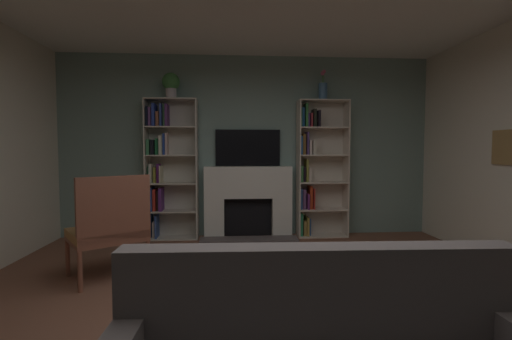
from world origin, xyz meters
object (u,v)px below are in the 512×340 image
at_px(bookshelf_left, 166,166).
at_px(bookshelf_right, 315,169).
at_px(vase_with_flowers, 323,90).
at_px(coffee_table, 299,311).
at_px(potted_plant, 171,84).
at_px(armchair, 110,227).
at_px(tv, 248,148).
at_px(fireplace, 248,200).

bearing_deg(bookshelf_left, bookshelf_right, -0.00).
xyz_separation_m(bookshelf_left, vase_with_flowers, (2.34, -0.04, 1.13)).
xyz_separation_m(bookshelf_right, coffee_table, (-0.88, -3.28, -0.70)).
relative_size(bookshelf_left, potted_plant, 5.48).
distance_m(bookshelf_right, coffee_table, 3.47).
bearing_deg(vase_with_flowers, bookshelf_right, 158.60).
bearing_deg(potted_plant, coffee_table, -68.69).
relative_size(armchair, coffee_table, 1.07).
xyz_separation_m(potted_plant, coffee_table, (1.27, -3.25, -1.95)).
bearing_deg(coffee_table, tv, 92.46).
distance_m(tv, vase_with_flowers, 1.42).
xyz_separation_m(fireplace, coffee_table, (0.14, -3.29, -0.23)).
distance_m(bookshelf_right, potted_plant, 2.49).
height_order(tv, coffee_table, tv).
bearing_deg(armchair, bookshelf_right, 34.16).
bearing_deg(potted_plant, bookshelf_right, 0.96).
bearing_deg(armchair, coffee_table, -43.86).
distance_m(potted_plant, vase_with_flowers, 2.24).
height_order(tv, bookshelf_right, bookshelf_right).
bearing_deg(bookshelf_right, armchair, -145.84).
bearing_deg(coffee_table, fireplace, 92.52).
bearing_deg(vase_with_flowers, fireplace, 177.92).
bearing_deg(vase_with_flowers, bookshelf_left, 179.09).
bearing_deg(potted_plant, tv, 6.11).
height_order(tv, vase_with_flowers, vase_with_flowers).
xyz_separation_m(bookshelf_left, coffee_table, (1.36, -3.28, -0.75)).
bearing_deg(coffee_table, bookshelf_left, 112.52).
bearing_deg(potted_plant, bookshelf_left, 158.93).
distance_m(fireplace, armchair, 2.27).
distance_m(tv, potted_plant, 1.46).
xyz_separation_m(fireplace, armchair, (-1.49, -1.71, -0.02)).
height_order(bookshelf_right, vase_with_flowers, vase_with_flowers).
relative_size(bookshelf_left, bookshelf_right, 1.00).
height_order(bookshelf_right, coffee_table, bookshelf_right).
xyz_separation_m(bookshelf_left, bookshelf_right, (2.24, -0.00, -0.06)).
height_order(potted_plant, coffee_table, potted_plant).
bearing_deg(tv, vase_with_flowers, -6.15).
distance_m(fireplace, bookshelf_left, 1.32).
distance_m(bookshelf_left, potted_plant, 1.20).
bearing_deg(tv, bookshelf_right, -4.67).
height_order(bookshelf_left, vase_with_flowers, vase_with_flowers).
distance_m(bookshelf_right, armchair, 3.08).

